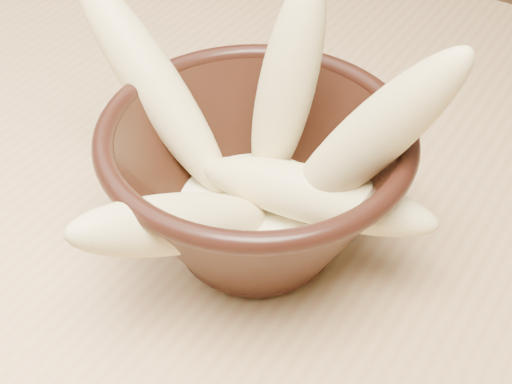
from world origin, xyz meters
TOP-DOWN VIEW (x-y plane):
  - table at (0.00, 0.00)m, footprint 1.20×0.80m
  - bowl at (0.04, -0.07)m, footprint 0.21×0.21m
  - milk_puddle at (0.04, -0.07)m, footprint 0.12×0.12m
  - banana_upright at (0.03, -0.03)m, footprint 0.06×0.08m
  - banana_left at (-0.06, -0.06)m, footprint 0.17×0.07m
  - banana_right at (0.11, -0.05)m, footprint 0.13×0.06m
  - banana_across at (0.08, -0.07)m, footprint 0.17×0.06m
  - banana_front at (0.02, -0.14)m, footprint 0.08×0.16m

SIDE VIEW (x-z plane):
  - table at x=0.00m, z-range 0.30..1.05m
  - milk_puddle at x=0.04m, z-range 0.78..0.80m
  - bowl at x=0.04m, z-range 0.76..0.87m
  - banana_across at x=0.08m, z-range 0.79..0.84m
  - banana_front at x=0.02m, z-range 0.78..0.88m
  - banana_left at x=-0.06m, z-range 0.78..0.93m
  - banana_right at x=0.11m, z-range 0.78..0.95m
  - banana_upright at x=0.03m, z-range 0.79..0.95m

